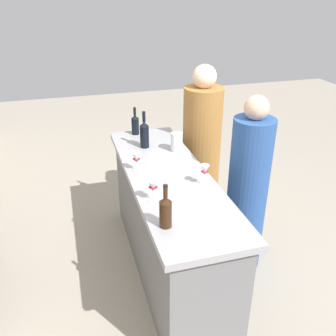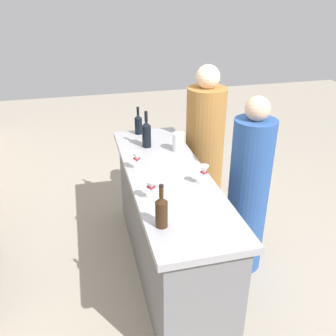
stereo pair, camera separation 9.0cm
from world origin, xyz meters
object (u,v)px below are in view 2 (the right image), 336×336
(person_left_guest, at_px, (248,195))
(wine_bottle_center_near_black, at_px, (138,124))
(water_pitcher, at_px, (178,142))
(wine_bottle_second_left_near_black, at_px, (147,134))
(wine_glass_near_right, at_px, (137,158))
(person_center_guest, at_px, (204,153))
(wine_glass_near_left, at_px, (204,171))
(wine_bottle_leftmost_amber_brown, at_px, (161,211))
(wine_glass_near_center, at_px, (151,186))

(person_left_guest, bearing_deg, wine_bottle_center_near_black, -38.71)
(wine_bottle_center_near_black, height_order, water_pitcher, wine_bottle_center_near_black)
(wine_bottle_second_left_near_black, height_order, wine_bottle_center_near_black, wine_bottle_second_left_near_black)
(wine_glass_near_right, height_order, water_pitcher, water_pitcher)
(wine_bottle_second_left_near_black, height_order, person_center_guest, person_center_guest)
(person_center_guest, bearing_deg, wine_glass_near_right, 41.47)
(person_center_guest, bearing_deg, wine_glass_near_left, 74.14)
(wine_bottle_center_near_black, height_order, wine_glass_near_left, wine_bottle_center_near_black)
(wine_bottle_leftmost_amber_brown, height_order, person_center_guest, person_center_guest)
(wine_glass_near_left, distance_m, wine_glass_near_center, 0.43)
(wine_glass_near_right, xyz_separation_m, water_pitcher, (0.28, -0.42, -0.02))
(wine_bottle_leftmost_amber_brown, bearing_deg, person_center_guest, -28.92)
(wine_bottle_second_left_near_black, bearing_deg, wine_glass_near_center, 170.75)
(wine_bottle_second_left_near_black, relative_size, wine_glass_near_left, 2.09)
(wine_glass_near_center, relative_size, person_left_guest, 0.10)
(wine_bottle_second_left_near_black, relative_size, wine_glass_near_right, 2.21)
(wine_glass_near_right, bearing_deg, wine_glass_near_center, -178.05)
(wine_glass_near_center, height_order, person_center_guest, person_center_guest)
(wine_bottle_second_left_near_black, xyz_separation_m, wine_glass_near_left, (-0.81, -0.27, -0.01))
(wine_bottle_leftmost_amber_brown, xyz_separation_m, wine_glass_near_center, (0.32, -0.00, -0.00))
(wine_bottle_center_near_black, distance_m, wine_glass_near_right, 0.80)
(wine_glass_near_right, distance_m, water_pitcher, 0.51)
(wine_glass_near_left, height_order, wine_glass_near_right, wine_glass_near_left)
(wine_bottle_second_left_near_black, height_order, wine_glass_near_right, wine_bottle_second_left_near_black)
(wine_glass_near_right, xyz_separation_m, person_center_guest, (0.60, -0.79, -0.30))
(person_center_guest, bearing_deg, water_pitcher, 45.11)
(wine_bottle_center_near_black, bearing_deg, wine_bottle_leftmost_amber_brown, 175.08)
(water_pitcher, bearing_deg, person_left_guest, -138.11)
(water_pitcher, height_order, person_left_guest, person_left_guest)
(wine_bottle_leftmost_amber_brown, relative_size, person_center_guest, 0.18)
(wine_bottle_leftmost_amber_brown, bearing_deg, wine_bottle_second_left_near_black, -6.96)
(wine_bottle_second_left_near_black, relative_size, wine_bottle_center_near_black, 1.23)
(wine_bottle_leftmost_amber_brown, relative_size, wine_glass_near_right, 1.90)
(person_left_guest, bearing_deg, wine_bottle_second_left_near_black, -27.63)
(wine_glass_near_center, height_order, water_pitcher, water_pitcher)
(wine_glass_near_center, distance_m, person_center_guest, 1.36)
(wine_bottle_second_left_near_black, xyz_separation_m, wine_bottle_center_near_black, (0.34, 0.02, -0.02))
(person_center_guest, bearing_deg, wine_bottle_leftmost_amber_brown, 65.24)
(wine_bottle_second_left_near_black, distance_m, person_center_guest, 0.72)
(wine_glass_near_center, bearing_deg, person_center_guest, -35.51)
(wine_bottle_center_near_black, bearing_deg, wine_glass_near_center, 173.92)
(wine_glass_near_center, height_order, wine_glass_near_right, wine_glass_near_right)
(water_pitcher, bearing_deg, wine_glass_near_left, -179.01)
(wine_bottle_center_near_black, xyz_separation_m, wine_glass_near_right, (-0.78, 0.15, -0.00))
(wine_bottle_second_left_near_black, bearing_deg, water_pitcher, -121.54)
(wine_glass_near_left, height_order, person_center_guest, person_center_guest)
(wine_bottle_second_left_near_black, xyz_separation_m, wine_glass_near_center, (-0.92, 0.15, -0.02))
(wine_glass_near_left, relative_size, water_pitcher, 0.97)
(person_left_guest, xyz_separation_m, person_center_guest, (0.83, 0.10, 0.03))
(wine_glass_near_left, relative_size, wine_glass_near_right, 1.06)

